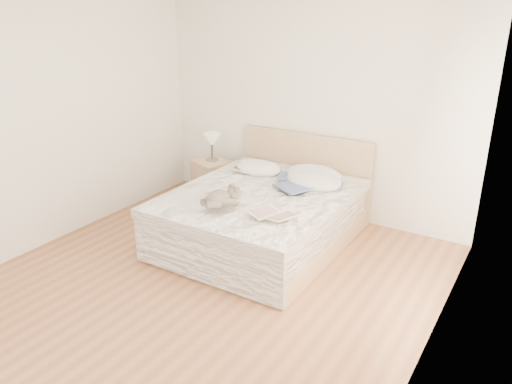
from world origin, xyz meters
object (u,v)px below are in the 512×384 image
Objects in this scene: bed at (264,215)px; teddy_bear at (218,204)px; photo_book at (245,169)px; childrens_book at (273,215)px; table_lamp at (212,141)px; nightstand at (213,181)px.

bed is 0.77m from teddy_bear.
bed reaches higher than photo_book.
childrens_book is (0.96, -0.98, 0.00)m from photo_book.
table_lamp reaches higher than childrens_book.
photo_book is at bearing 142.22° from bed.
teddy_bear is (1.05, -1.31, 0.37)m from nightstand.
teddy_bear is (-0.56, -0.10, 0.02)m from childrens_book.
bed is 5.31× the size of childrens_book.
bed is 6.06× the size of table_lamp.
table_lamp is 0.75m from photo_book.
photo_book is at bearing -19.75° from nightstand.
nightstand is 1.39× the size of childrens_book.
bed reaches higher than nightstand.
photo_book is (0.66, -0.24, 0.35)m from nightstand.
photo_book is at bearing 133.19° from teddy_bear.
photo_book is 0.82× the size of teddy_bear.
childrens_book is 0.57m from teddy_bear.
bed is 0.81m from childrens_book.
table_lamp is (-0.02, 0.03, 0.53)m from nightstand.
bed reaches higher than teddy_bear.
teddy_bear is (-0.11, -0.68, 0.34)m from bed.
teddy_bear is at bearing -51.32° from nightstand.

